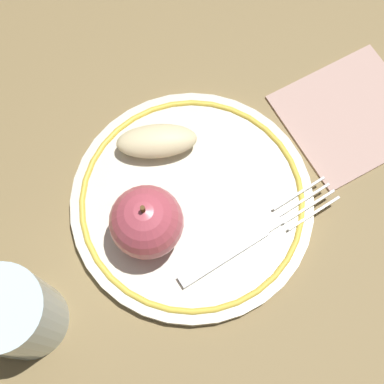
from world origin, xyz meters
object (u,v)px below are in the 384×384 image
object	(u,v)px
apple_red_whole	(146,222)
apple_slice_front	(159,140)
plate	(192,201)
napkin_folded	(351,114)
fork	(254,236)
drinking_glass	(16,314)

from	to	relation	value
apple_red_whole	apple_slice_front	distance (m)	0.09
plate	apple_red_whole	distance (m)	0.07
apple_red_whole	napkin_folded	size ratio (longest dim) A/B	0.55
apple_red_whole	plate	bearing A→B (deg)	106.64
apple_red_whole	fork	size ratio (longest dim) A/B	0.43
apple_slice_front	fork	bearing A→B (deg)	-51.22
apple_red_whole	drinking_glass	world-z (taller)	same
apple_slice_front	drinking_glass	bearing A→B (deg)	-129.46
apple_slice_front	fork	xyz separation A→B (m)	(0.12, 0.05, -0.01)
apple_slice_front	drinking_glass	xyz separation A→B (m)	(0.11, -0.17, 0.02)
plate	apple_slice_front	bearing A→B (deg)	-173.12
napkin_folded	apple_slice_front	bearing A→B (deg)	-100.91
apple_slice_front	napkin_folded	bearing A→B (deg)	6.82
apple_red_whole	drinking_glass	size ratio (longest dim) A/B	0.82
drinking_glass	napkin_folded	world-z (taller)	drinking_glass
apple_red_whole	napkin_folded	world-z (taller)	apple_red_whole
fork	napkin_folded	world-z (taller)	fork
fork	napkin_folded	bearing A→B (deg)	18.79
drinking_glass	plate	bearing A→B (deg)	104.51
plate	apple_slice_front	distance (m)	0.07
drinking_glass	fork	bearing A→B (deg)	87.26
plate	apple_red_whole	xyz separation A→B (m)	(0.01, -0.05, 0.04)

